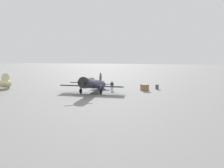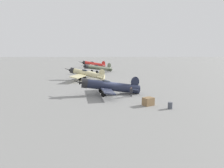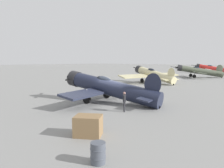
{
  "view_description": "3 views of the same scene",
  "coord_description": "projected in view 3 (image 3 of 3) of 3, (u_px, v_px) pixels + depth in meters",
  "views": [
    {
      "loc": [
        30.01,
        14.92,
        5.4
      ],
      "look_at": [
        -3.04,
        1.99,
        1.1
      ],
      "focal_mm": 32.91,
      "sensor_mm": 36.0,
      "label": 1
    },
    {
      "loc": [
        0.8,
        35.42,
        7.5
      ],
      "look_at": [
        0.0,
        0.0,
        1.8
      ],
      "focal_mm": 33.97,
      "sensor_mm": 36.0,
      "label": 2
    },
    {
      "loc": [
        -12.75,
        14.48,
        3.99
      ],
      "look_at": [
        0.0,
        0.0,
        1.8
      ],
      "focal_mm": 32.9,
      "sensor_mm": 36.0,
      "label": 3
    }
  ],
  "objects": [
    {
      "name": "equipment_crate",
      "position": [
        88.0,
        126.0,
        10.92
      ],
      "size": [
        1.76,
        1.67,
        1.09
      ],
      "rotation": [
        0.0,
        0.0,
        3.71
      ],
      "color": "olive",
      "rests_on": "ground_plane"
    },
    {
      "name": "ground_plane",
      "position": [
        112.0,
        103.0,
        19.62
      ],
      "size": [
        400.0,
        400.0,
        0.0
      ],
      "primitive_type": "plane",
      "color": "gray"
    },
    {
      "name": "airplane_foreground",
      "position": [
        108.0,
        87.0,
        19.73
      ],
      "size": [
        11.42,
        10.2,
        3.14
      ],
      "rotation": [
        0.0,
        0.0,
        6.44
      ],
      "color": "#1E2338",
      "rests_on": "ground_plane"
    },
    {
      "name": "airplane_outer_stand",
      "position": [
        211.0,
        68.0,
        65.73
      ],
      "size": [
        11.72,
        10.53,
        3.08
      ],
      "rotation": [
        0.0,
        0.0,
        6.42
      ],
      "color": "red",
      "rests_on": "ground_plane"
    },
    {
      "name": "fuel_drum",
      "position": [
        98.0,
        153.0,
        7.99
      ],
      "size": [
        0.63,
        0.63,
        0.85
      ],
      "color": "#474C56",
      "rests_on": "ground_plane"
    },
    {
      "name": "airplane_mid_apron",
      "position": [
        153.0,
        74.0,
        37.08
      ],
      "size": [
        10.66,
        13.39,
        3.09
      ],
      "rotation": [
        0.0,
        0.0,
        6.02
      ],
      "color": "beige",
      "rests_on": "ground_plane"
    },
    {
      "name": "ground_crew_mechanic",
      "position": [
        124.0,
        100.0,
        16.04
      ],
      "size": [
        0.45,
        0.48,
        1.58
      ],
      "rotation": [
        0.0,
        0.0,
        3.87
      ],
      "color": "#2D2D33",
      "rests_on": "ground_plane"
    },
    {
      "name": "airplane_far_line",
      "position": [
        198.0,
        71.0,
        48.67
      ],
      "size": [
        10.38,
        10.15,
        3.17
      ],
      "rotation": [
        0.0,
        0.0,
        6.89
      ],
      "color": "#4C5442",
      "rests_on": "ground_plane"
    }
  ]
}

